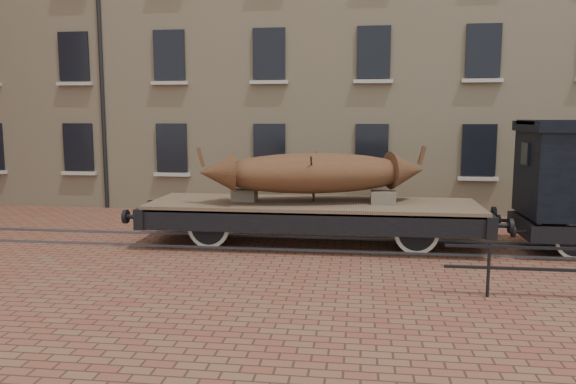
# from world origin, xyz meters

# --- Properties ---
(ground) EXTENTS (90.00, 90.00, 0.00)m
(ground) POSITION_xyz_m (0.00, 0.00, 0.00)
(ground) COLOR brown
(warehouse_cream) EXTENTS (40.00, 10.19, 14.00)m
(warehouse_cream) POSITION_xyz_m (3.00, 9.99, 7.00)
(warehouse_cream) COLOR beige
(warehouse_cream) RESTS_ON ground
(rail_track) EXTENTS (30.00, 1.52, 0.06)m
(rail_track) POSITION_xyz_m (0.00, 0.00, 0.03)
(rail_track) COLOR #59595E
(rail_track) RESTS_ON ground
(flatcar_wagon) EXTENTS (9.47, 2.57, 1.43)m
(flatcar_wagon) POSITION_xyz_m (-0.57, -0.00, 0.89)
(flatcar_wagon) COLOR brown
(flatcar_wagon) RESTS_ON ground
(iron_boat) EXTENTS (5.85, 2.80, 1.44)m
(iron_boat) POSITION_xyz_m (-0.55, 0.00, 1.88)
(iron_boat) COLOR brown
(iron_boat) RESTS_ON flatcar_wagon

